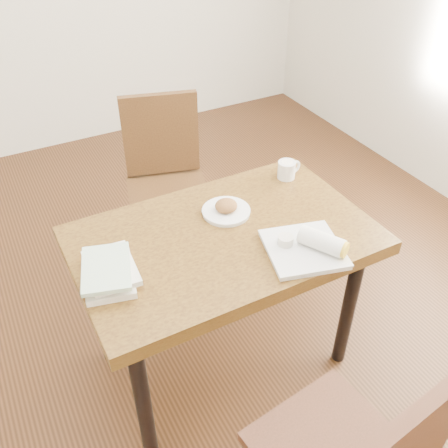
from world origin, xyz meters
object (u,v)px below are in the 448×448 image
chair_far (166,174)px  book_stack (109,271)px  coffee_mug (287,169)px  table (224,252)px  plate_scone (226,209)px  plate_burrito (309,246)px

chair_far → book_stack: 1.04m
book_stack → chair_far: bearing=56.9°
chair_far → coffee_mug: size_ratio=8.05×
table → plate_scone: (0.07, 0.12, 0.11)m
coffee_mug → plate_burrito: (-0.22, -0.47, -0.01)m
book_stack → table: bearing=3.4°
coffee_mug → book_stack: 0.95m
coffee_mug → book_stack: size_ratio=0.43×
plate_scone → book_stack: book_stack is taller
coffee_mug → book_stack: (-0.91, -0.26, -0.01)m
chair_far → plate_burrito: 1.10m
plate_scone → coffee_mug: (0.37, 0.11, 0.02)m
chair_far → plate_burrito: size_ratio=2.84×
table → chair_far: size_ratio=1.21×
plate_burrito → book_stack: plate_burrito is taller
table → book_stack: size_ratio=4.15×
table → plate_scone: bearing=58.1°
table → plate_burrito: plate_burrito is taller
plate_scone → coffee_mug: coffee_mug is taller
chair_far → plate_scone: size_ratio=4.79×
table → book_stack: book_stack is taller
table → book_stack: bearing=-176.6°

